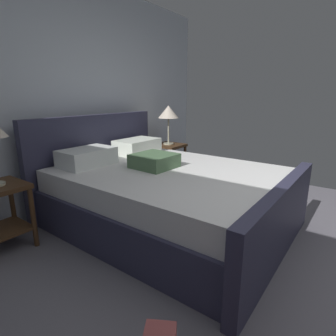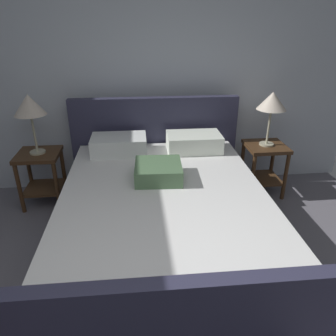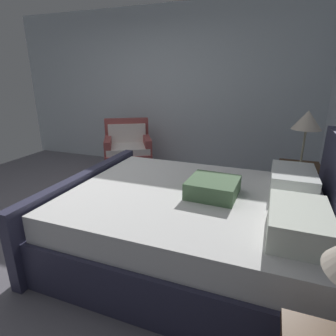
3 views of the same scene
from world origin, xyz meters
name	(u,v)px [view 1 (image 1 of 3)]	position (x,y,z in m)	size (l,w,h in m)	color
ground_plane	(309,279)	(0.00, 0.00, -0.01)	(4.87, 5.42, 0.02)	slate
wall_back	(73,96)	(0.00, 2.77, 1.34)	(4.99, 0.12, 2.67)	silver
bed	(164,194)	(0.08, 1.45, 0.34)	(1.88, 2.35, 1.12)	#32314A
nightstand_right	(168,157)	(1.33, 2.30, 0.40)	(0.44, 0.44, 0.60)	#492E1A
table_lamp_right	(168,113)	(1.33, 2.30, 1.08)	(0.32, 0.32, 0.59)	#B7B293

